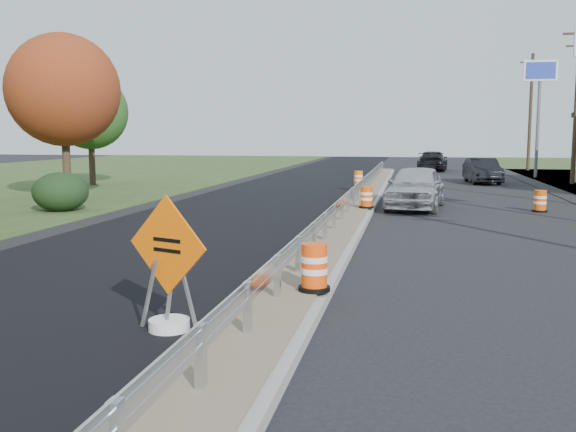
% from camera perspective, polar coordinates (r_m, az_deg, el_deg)
% --- Properties ---
extents(ground, '(140.00, 140.00, 0.00)m').
position_cam_1_polar(ground, '(16.70, 3.30, -2.85)').
color(ground, black).
rests_on(ground, ground).
extents(milled_overlay, '(7.20, 120.00, 0.01)m').
position_cam_1_polar(milled_overlay, '(27.27, -3.08, 1.09)').
color(milled_overlay, black).
rests_on(milled_overlay, ground).
extents(median, '(1.60, 55.00, 0.23)m').
position_cam_1_polar(median, '(24.56, 5.79, 0.63)').
color(median, gray).
rests_on(median, ground).
extents(guardrail, '(0.10, 46.15, 0.72)m').
position_cam_1_polar(guardrail, '(25.49, 6.01, 2.26)').
color(guardrail, silver).
rests_on(guardrail, median).
extents(pylon_sign_north, '(2.20, 0.30, 7.90)m').
position_cam_1_polar(pylon_sign_north, '(47.18, 21.49, 11.06)').
color(pylon_sign_north, slate).
rests_on(pylon_sign_north, ground).
extents(utility_pole_north, '(1.90, 0.26, 9.40)m').
position_cam_1_polar(utility_pole_north, '(56.12, 20.75, 8.83)').
color(utility_pole_north, '#473523').
rests_on(utility_pole_north, ground).
extents(hedge_north, '(2.09, 2.09, 1.52)m').
position_cam_1_polar(hedge_north, '(25.99, -19.57, 2.05)').
color(hedge_north, black).
rests_on(hedge_north, ground).
extents(tree_near_red, '(4.95, 4.95, 7.35)m').
position_cam_1_polar(tree_near_red, '(30.43, -19.34, 10.49)').
color(tree_near_red, '#473523').
rests_on(tree_near_red, ground).
extents(tree_near_back, '(4.29, 4.29, 6.37)m').
position_cam_1_polar(tree_near_back, '(38.84, -17.18, 8.82)').
color(tree_near_back, '#473523').
rests_on(tree_near_back, ground).
extents(caution_sign, '(1.39, 0.62, 2.05)m').
position_cam_1_polar(caution_sign, '(9.81, -10.56, -7.07)').
color(caution_sign, white).
rests_on(caution_sign, ground).
extents(barrel_median_near, '(0.56, 0.56, 0.82)m').
position_cam_1_polar(barrel_median_near, '(11.15, 2.35, -4.66)').
color(barrel_median_near, black).
rests_on(barrel_median_near, median).
extents(barrel_median_mid, '(0.54, 0.54, 0.79)m').
position_cam_1_polar(barrel_median_mid, '(23.86, 6.99, 1.62)').
color(barrel_median_mid, black).
rests_on(barrel_median_mid, median).
extents(barrel_median_far, '(0.56, 0.56, 0.82)m').
position_cam_1_polar(barrel_median_far, '(33.59, 6.27, 3.27)').
color(barrel_median_far, black).
rests_on(barrel_median_far, median).
extents(barrel_shoulder_near, '(0.56, 0.56, 0.83)m').
position_cam_1_polar(barrel_shoulder_near, '(26.22, 21.50, 1.21)').
color(barrel_shoulder_near, black).
rests_on(barrel_shoulder_near, ground).
extents(barrel_shoulder_far, '(0.53, 0.53, 0.78)m').
position_cam_1_polar(barrel_shoulder_far, '(43.80, 17.28, 3.58)').
color(barrel_shoulder_far, black).
rests_on(barrel_shoulder_far, ground).
extents(car_silver, '(2.62, 5.26, 1.72)m').
position_cam_1_polar(car_silver, '(26.03, 11.29, 2.56)').
color(car_silver, silver).
rests_on(car_silver, ground).
extents(car_dark_mid, '(2.07, 4.76, 1.52)m').
position_cam_1_polar(car_dark_mid, '(40.61, 16.90, 3.88)').
color(car_dark_mid, black).
rests_on(car_dark_mid, ground).
extents(car_dark_far, '(2.68, 5.64, 1.59)m').
position_cam_1_polar(car_dark_far, '(53.63, 12.73, 4.79)').
color(car_dark_far, black).
rests_on(car_dark_far, ground).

